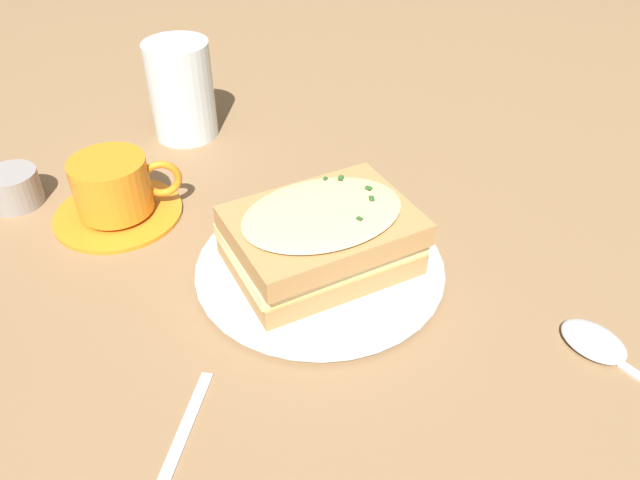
{
  "coord_description": "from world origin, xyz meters",
  "views": [
    {
      "loc": [
        -0.22,
        0.38,
        0.38
      ],
      "look_at": [
        0.01,
        0.01,
        0.04
      ],
      "focal_mm": 35.0,
      "sensor_mm": 36.0,
      "label": 1
    }
  ],
  "objects_px": {
    "dinner_plate": "(320,267)",
    "teacup_with_saucer": "(115,193)",
    "spoon": "(604,349)",
    "condiment_pot": "(14,188)",
    "water_glass": "(182,90)",
    "sandwich": "(321,237)"
  },
  "relations": [
    {
      "from": "dinner_plate",
      "to": "teacup_with_saucer",
      "type": "xyz_separation_m",
      "value": [
        0.22,
        0.04,
        0.02
      ]
    },
    {
      "from": "sandwich",
      "to": "water_glass",
      "type": "relative_size",
      "value": 1.66
    },
    {
      "from": "sandwich",
      "to": "spoon",
      "type": "distance_m",
      "value": 0.25
    },
    {
      "from": "teacup_with_saucer",
      "to": "water_glass",
      "type": "height_order",
      "value": "water_glass"
    },
    {
      "from": "condiment_pot",
      "to": "teacup_with_saucer",
      "type": "bearing_deg",
      "value": -158.4
    },
    {
      "from": "dinner_plate",
      "to": "water_glass",
      "type": "relative_size",
      "value": 1.95
    },
    {
      "from": "water_glass",
      "to": "dinner_plate",
      "type": "bearing_deg",
      "value": 154.94
    },
    {
      "from": "water_glass",
      "to": "spoon",
      "type": "bearing_deg",
      "value": 170.23
    },
    {
      "from": "teacup_with_saucer",
      "to": "water_glass",
      "type": "xyz_separation_m",
      "value": [
        0.06,
        -0.17,
        0.03
      ]
    },
    {
      "from": "teacup_with_saucer",
      "to": "water_glass",
      "type": "distance_m",
      "value": 0.18
    },
    {
      "from": "spoon",
      "to": "condiment_pot",
      "type": "bearing_deg",
      "value": 121.62
    },
    {
      "from": "dinner_plate",
      "to": "sandwich",
      "type": "height_order",
      "value": "sandwich"
    },
    {
      "from": "dinner_plate",
      "to": "sandwich",
      "type": "relative_size",
      "value": 1.17
    },
    {
      "from": "dinner_plate",
      "to": "teacup_with_saucer",
      "type": "bearing_deg",
      "value": 9.23
    },
    {
      "from": "teacup_with_saucer",
      "to": "condiment_pot",
      "type": "height_order",
      "value": "teacup_with_saucer"
    },
    {
      "from": "teacup_with_saucer",
      "to": "spoon",
      "type": "relative_size",
      "value": 0.83
    },
    {
      "from": "spoon",
      "to": "dinner_plate",
      "type": "bearing_deg",
      "value": 119.48
    },
    {
      "from": "sandwich",
      "to": "spoon",
      "type": "height_order",
      "value": "sandwich"
    },
    {
      "from": "dinner_plate",
      "to": "condiment_pot",
      "type": "relative_size",
      "value": 4.18
    },
    {
      "from": "water_glass",
      "to": "condiment_pot",
      "type": "relative_size",
      "value": 2.14
    },
    {
      "from": "water_glass",
      "to": "spoon",
      "type": "xyz_separation_m",
      "value": [
        -0.52,
        0.09,
        -0.05
      ]
    },
    {
      "from": "sandwich",
      "to": "water_glass",
      "type": "xyz_separation_m",
      "value": [
        0.28,
        -0.13,
        0.02
      ]
    }
  ]
}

